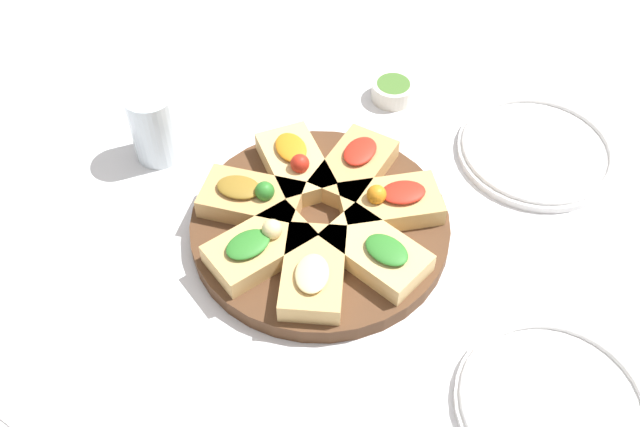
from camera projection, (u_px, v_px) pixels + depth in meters
ground_plane at (320, 232)px, 0.93m from camera, size 3.00×3.00×0.00m
serving_board at (320, 227)px, 0.92m from camera, size 0.32×0.32×0.02m
focaccia_slice_0 at (295, 164)px, 0.96m from camera, size 0.13×0.14×0.05m
focaccia_slice_1 at (251, 198)px, 0.92m from camera, size 0.10×0.13×0.05m
focaccia_slice_2 at (260, 246)px, 0.87m from camera, size 0.14×0.11×0.05m
focaccia_slice_3 at (313, 272)px, 0.85m from camera, size 0.14×0.11×0.04m
focaccia_slice_4 at (376, 252)px, 0.86m from camera, size 0.09×0.13×0.04m
focaccia_slice_5 at (390, 202)px, 0.91m from camera, size 0.13×0.14×0.05m
focaccia_slice_6 at (354, 167)px, 0.95m from camera, size 0.12×0.07×0.04m
plate_left at (537, 150)px, 1.01m from camera, size 0.21×0.21×0.02m
plate_right at (553, 405)px, 0.77m from camera, size 0.20×0.20×0.02m
water_glass at (154, 126)px, 0.98m from camera, size 0.06×0.06×0.10m
napkin_stack at (48, 381)px, 0.80m from camera, size 0.12×0.11×0.00m
dipping_bowl at (393, 90)px, 1.09m from camera, size 0.06×0.06×0.03m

